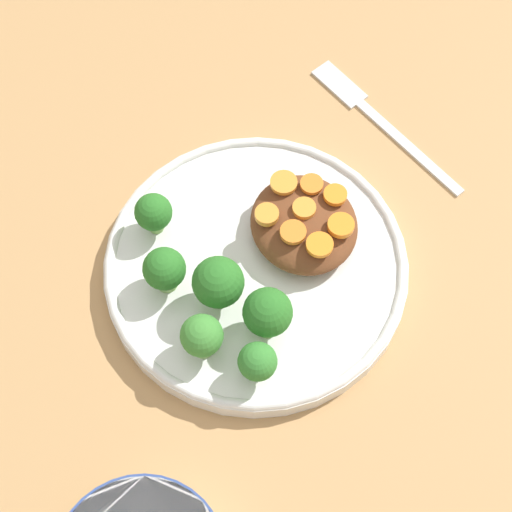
% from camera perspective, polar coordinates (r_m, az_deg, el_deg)
% --- Properties ---
extents(ground_plane, '(4.00, 4.00, 0.00)m').
position_cam_1_polar(ground_plane, '(0.78, 0.00, -1.14)').
color(ground_plane, tan).
extents(plate, '(0.27, 0.27, 0.02)m').
position_cam_1_polar(plate, '(0.77, 0.00, -0.72)').
color(plate, silver).
rests_on(plate, ground_plane).
extents(stew_mound, '(0.10, 0.10, 0.03)m').
position_cam_1_polar(stew_mound, '(0.77, 3.21, 2.13)').
color(stew_mound, brown).
rests_on(stew_mound, plate).
extents(broccoli_floret_0, '(0.04, 0.04, 0.05)m').
position_cam_1_polar(broccoli_floret_0, '(0.74, -6.12, -0.93)').
color(broccoli_floret_0, '#7FA85B').
rests_on(broccoli_floret_0, plate).
extents(broccoli_floret_1, '(0.04, 0.04, 0.06)m').
position_cam_1_polar(broccoli_floret_1, '(0.72, -2.54, -1.82)').
color(broccoli_floret_1, '#7FA85B').
rests_on(broccoli_floret_1, plate).
extents(broccoli_floret_2, '(0.03, 0.03, 0.05)m').
position_cam_1_polar(broccoli_floret_2, '(0.77, -6.85, 2.87)').
color(broccoli_floret_2, '#759E51').
rests_on(broccoli_floret_2, plate).
extents(broccoli_floret_3, '(0.03, 0.03, 0.05)m').
position_cam_1_polar(broccoli_floret_3, '(0.70, 0.10, -7.10)').
color(broccoli_floret_3, '#759E51').
rests_on(broccoli_floret_3, plate).
extents(broccoli_floret_4, '(0.04, 0.04, 0.05)m').
position_cam_1_polar(broccoli_floret_4, '(0.71, -3.63, -5.38)').
color(broccoli_floret_4, '#759E51').
rests_on(broccoli_floret_4, plate).
extents(broccoli_floret_5, '(0.04, 0.04, 0.06)m').
position_cam_1_polar(broccoli_floret_5, '(0.71, 0.78, -3.85)').
color(broccoli_floret_5, '#759E51').
rests_on(broccoli_floret_5, plate).
extents(carrot_slice_0, '(0.02, 0.02, 0.01)m').
position_cam_1_polar(carrot_slice_0, '(0.75, 5.68, 2.05)').
color(carrot_slice_0, orange).
rests_on(carrot_slice_0, stew_mound).
extents(carrot_slice_1, '(0.02, 0.02, 0.00)m').
position_cam_1_polar(carrot_slice_1, '(0.77, 1.86, 4.91)').
color(carrot_slice_1, orange).
rests_on(carrot_slice_1, stew_mound).
extents(carrot_slice_2, '(0.02, 0.02, 0.00)m').
position_cam_1_polar(carrot_slice_2, '(0.74, 2.43, 1.72)').
color(carrot_slice_2, orange).
rests_on(carrot_slice_2, stew_mound).
extents(carrot_slice_3, '(0.02, 0.02, 0.00)m').
position_cam_1_polar(carrot_slice_3, '(0.77, 3.73, 4.81)').
color(carrot_slice_3, orange).
rests_on(carrot_slice_3, stew_mound).
extents(carrot_slice_4, '(0.02, 0.02, 0.01)m').
position_cam_1_polar(carrot_slice_4, '(0.75, 0.73, 2.79)').
color(carrot_slice_4, orange).
rests_on(carrot_slice_4, stew_mound).
extents(carrot_slice_5, '(0.02, 0.02, 0.00)m').
position_cam_1_polar(carrot_slice_5, '(0.74, 4.26, 0.75)').
color(carrot_slice_5, orange).
rests_on(carrot_slice_5, stew_mound).
extents(carrot_slice_6, '(0.02, 0.02, 0.00)m').
position_cam_1_polar(carrot_slice_6, '(0.76, 5.30, 4.08)').
color(carrot_slice_6, orange).
rests_on(carrot_slice_6, stew_mound).
extents(carrot_slice_7, '(0.02, 0.02, 0.00)m').
position_cam_1_polar(carrot_slice_7, '(0.75, 3.23, 3.20)').
color(carrot_slice_7, orange).
rests_on(carrot_slice_7, stew_mound).
extents(fork, '(0.20, 0.08, 0.01)m').
position_cam_1_polar(fork, '(0.88, 7.81, 9.37)').
color(fork, silver).
rests_on(fork, ground_plane).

